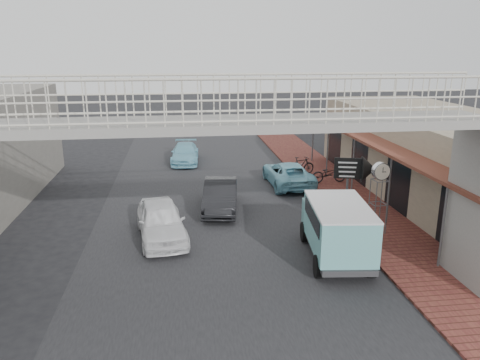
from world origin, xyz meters
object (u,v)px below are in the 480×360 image
object	(u,v)px
angkot_far	(185,153)
arrow_sign	(366,170)
motorcycle_far	(301,166)
angkot_van	(337,223)
dark_sedan	(220,196)
angkot_curb	(288,174)
street_clock	(381,175)
motorcycle_near	(329,173)
white_hatchback	(161,221)

from	to	relation	value
angkot_far	arrow_sign	size ratio (longest dim) A/B	1.42
motorcycle_far	angkot_van	bearing A→B (deg)	155.25
dark_sedan	angkot_far	size ratio (longest dim) A/B	1.01
motorcycle_far	angkot_far	bearing A→B (deg)	39.86
dark_sedan	angkot_van	distance (m)	6.57
arrow_sign	motorcycle_far	bearing A→B (deg)	108.59
angkot_curb	street_clock	distance (m)	7.54
motorcycle_near	white_hatchback	bearing A→B (deg)	122.33
angkot_van	motorcycle_far	xyz separation A→B (m)	(1.51, 10.55, -0.68)
angkot_far	motorcycle_near	world-z (taller)	angkot_far
motorcycle_far	arrow_sign	distance (m)	7.99
arrow_sign	angkot_far	bearing A→B (deg)	134.52
motorcycle_near	motorcycle_far	size ratio (longest dim) A/B	1.10
white_hatchback	arrow_sign	distance (m)	8.26
street_clock	arrow_sign	bearing A→B (deg)	98.12
angkot_curb	motorcycle_near	distance (m)	2.20
motorcycle_near	angkot_van	bearing A→B (deg)	159.95
angkot_van	street_clock	world-z (taller)	street_clock
white_hatchback	angkot_van	distance (m)	6.57
arrow_sign	angkot_curb	bearing A→B (deg)	119.45
motorcycle_far	street_clock	xyz separation A→B (m)	(0.78, -8.64, 1.80)
street_clock	angkot_far	bearing A→B (deg)	113.81
dark_sedan	angkot_far	world-z (taller)	dark_sedan
white_hatchback	angkot_curb	distance (m)	9.07
dark_sedan	motorcycle_near	xyz separation A→B (m)	(6.08, 3.30, -0.08)
white_hatchback	angkot_far	distance (m)	12.26
angkot_curb	motorcycle_near	world-z (taller)	angkot_curb
motorcycle_near	dark_sedan	bearing A→B (deg)	114.83
angkot_curb	angkot_far	world-z (taller)	angkot_curb
white_hatchback	angkot_curb	xyz separation A→B (m)	(6.42, 6.41, -0.09)
motorcycle_near	motorcycle_far	xyz separation A→B (m)	(-1.09, 1.72, 0.02)
angkot_curb	angkot_van	size ratio (longest dim) A/B	1.03
dark_sedan	angkot_van	bearing A→B (deg)	-50.08
angkot_far	angkot_van	xyz separation A→B (m)	(4.89, -14.79, 0.71)
angkot_van	street_clock	bearing A→B (deg)	46.21
white_hatchback	angkot_curb	world-z (taller)	white_hatchback
motorcycle_far	arrow_sign	bearing A→B (deg)	167.59
white_hatchback	angkot_van	size ratio (longest dim) A/B	0.96
white_hatchback	motorcycle_near	xyz separation A→B (m)	(8.61, 6.25, -0.12)
angkot_far	motorcycle_near	bearing A→B (deg)	-35.00
white_hatchback	angkot_far	world-z (taller)	white_hatchback
white_hatchback	angkot_van	xyz separation A→B (m)	(6.01, -2.58, 0.58)
angkot_far	street_clock	bearing A→B (deg)	-57.37
angkot_far	street_clock	size ratio (longest dim) A/B	1.45
dark_sedan	angkot_curb	bearing A→B (deg)	49.36
angkot_curb	arrow_sign	size ratio (longest dim) A/B	1.57
dark_sedan	street_clock	xyz separation A→B (m)	(5.77, -3.62, 1.74)
angkot_van	dark_sedan	bearing A→B (deg)	128.52
white_hatchback	motorcycle_near	size ratio (longest dim) A/B	2.21
angkot_far	motorcycle_far	bearing A→B (deg)	-30.02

